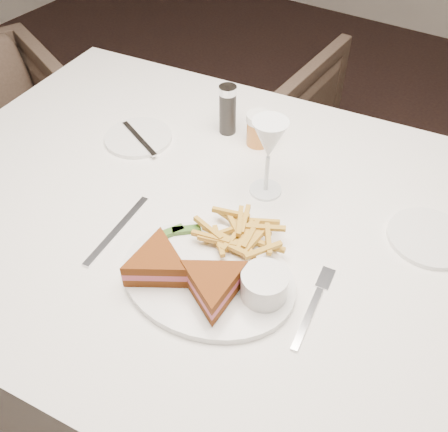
% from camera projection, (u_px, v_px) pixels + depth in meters
% --- Properties ---
extents(ground, '(5.00, 5.00, 0.00)m').
position_uv_depth(ground, '(221.00, 287.00, 1.81)').
color(ground, black).
rests_on(ground, ground).
extents(table, '(1.55, 1.13, 0.75)m').
position_uv_depth(table, '(235.00, 323.00, 1.27)').
color(table, white).
rests_on(table, ground).
extents(chair_far, '(0.69, 0.65, 0.70)m').
position_uv_depth(chair_far, '(378.00, 161.00, 1.78)').
color(chair_far, '#47362B').
rests_on(chair_far, ground).
extents(table_setting, '(0.84, 0.58, 0.18)m').
position_uv_depth(table_setting, '(230.00, 227.00, 0.94)').
color(table_setting, white).
rests_on(table_setting, table).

